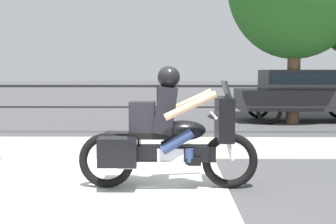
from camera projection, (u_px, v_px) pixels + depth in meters
name	position (u px, v px, depth m)	size (l,w,h in m)	color
ground_plane	(142.00, 196.00, 5.15)	(120.00, 120.00, 0.00)	#424244
sidewalk_band	(155.00, 146.00, 8.53)	(44.00, 2.40, 0.01)	#99968E
crosswalk_band	(77.00, 201.00, 4.96)	(3.70, 6.00, 0.01)	silver
fence_railing	(158.00, 95.00, 10.13)	(36.00, 0.05, 1.20)	black
motorcycle	(167.00, 136.00, 5.45)	(2.34, 0.76, 1.59)	black
parked_car	(304.00, 91.00, 12.79)	(4.21, 1.72, 1.57)	#232326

